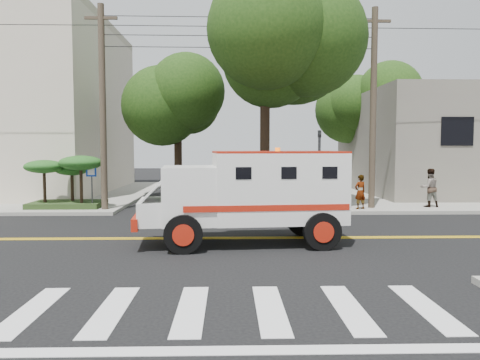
{
  "coord_description": "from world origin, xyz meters",
  "views": [
    {
      "loc": [
        -0.13,
        -14.59,
        2.86
      ],
      "look_at": [
        0.31,
        3.47,
        1.6
      ],
      "focal_mm": 35.0,
      "sensor_mm": 36.0,
      "label": 1
    }
  ],
  "objects": [
    {
      "name": "armored_truck",
      "position": [
        0.54,
        -0.85,
        1.57
      ],
      "size": [
        6.22,
        2.91,
        2.75
      ],
      "rotation": [
        0.0,
        0.0,
        0.09
      ],
      "color": "silver",
      "rests_on": "ground"
    },
    {
      "name": "sidewalk_ne",
      "position": [
        13.5,
        13.5,
        0.07
      ],
      "size": [
        17.0,
        17.0,
        0.15
      ],
      "primitive_type": "cube",
      "color": "gray",
      "rests_on": "ground"
    },
    {
      "name": "ground",
      "position": [
        0.0,
        0.0,
        0.0
      ],
      "size": [
        100.0,
        100.0,
        0.0
      ],
      "primitive_type": "plane",
      "color": "black",
      "rests_on": "ground"
    },
    {
      "name": "utility_pole_left",
      "position": [
        -5.6,
        6.0,
        4.5
      ],
      "size": [
        0.28,
        0.28,
        9.0
      ],
      "primitive_type": "cylinder",
      "color": "#382D23",
      "rests_on": "ground"
    },
    {
      "name": "pedestrian_a",
      "position": [
        5.65,
        5.72,
        0.91
      ],
      "size": [
        0.65,
        0.54,
        1.52
      ],
      "primitive_type": "imported",
      "rotation": [
        0.0,
        0.0,
        3.53
      ],
      "color": "gray",
      "rests_on": "sidewalk_ne"
    },
    {
      "name": "utility_pole_right",
      "position": [
        6.3,
        6.2,
        4.5
      ],
      "size": [
        0.28,
        0.28,
        9.0
      ],
      "primitive_type": "cylinder",
      "color": "#382D23",
      "rests_on": "ground"
    },
    {
      "name": "palm_planter",
      "position": [
        -7.44,
        6.62,
        1.65
      ],
      "size": [
        3.52,
        2.63,
        2.36
      ],
      "color": "#1E3314",
      "rests_on": "sidewalk_nw"
    },
    {
      "name": "tree_main",
      "position": [
        1.94,
        6.21,
        7.2
      ],
      "size": [
        6.08,
        5.7,
        9.85
      ],
      "color": "black",
      "rests_on": "ground"
    },
    {
      "name": "accessibility_sign",
      "position": [
        -6.2,
        6.17,
        1.37
      ],
      "size": [
        0.45,
        0.1,
        2.02
      ],
      "color": "#3F3F42",
      "rests_on": "ground"
    },
    {
      "name": "sidewalk_nw",
      "position": [
        -13.5,
        13.5,
        0.07
      ],
      "size": [
        17.0,
        17.0,
        0.15
      ],
      "primitive_type": "cube",
      "color": "gray",
      "rests_on": "ground"
    },
    {
      "name": "building_right",
      "position": [
        15.0,
        14.0,
        3.15
      ],
      "size": [
        14.0,
        12.0,
        6.0
      ],
      "primitive_type": "cube",
      "color": "#6C655D",
      "rests_on": "sidewalk_ne"
    },
    {
      "name": "traffic_signal",
      "position": [
        3.8,
        5.6,
        2.23
      ],
      "size": [
        0.15,
        0.18,
        3.6
      ],
      "color": "#3F3F42",
      "rests_on": "ground"
    },
    {
      "name": "tree_left",
      "position": [
        -2.68,
        11.79,
        5.73
      ],
      "size": [
        4.48,
        4.2,
        7.7
      ],
      "color": "black",
      "rests_on": "ground"
    },
    {
      "name": "pedestrian_b",
      "position": [
        9.02,
        6.4,
        1.03
      ],
      "size": [
        0.88,
        0.7,
        1.75
      ],
      "primitive_type": "imported",
      "rotation": [
        0.0,
        0.0,
        3.19
      ],
      "color": "gray",
      "rests_on": "sidewalk_ne"
    },
    {
      "name": "tree_right",
      "position": [
        8.84,
        15.77,
        6.09
      ],
      "size": [
        4.8,
        4.5,
        8.2
      ],
      "color": "black",
      "rests_on": "ground"
    }
  ]
}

